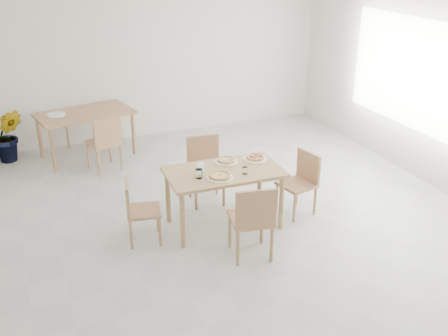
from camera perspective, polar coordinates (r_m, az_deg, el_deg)
name	(u,v)px	position (r m, az deg, el deg)	size (l,w,h in m)	color
room	(424,77)	(8.07, 20.98, 9.19)	(7.28, 7.00, 7.00)	beige
main_table	(224,177)	(6.35, 0.00, -1.01)	(1.42, 0.84, 0.75)	tan
chair_south	(253,217)	(5.75, 3.16, -5.37)	(0.52, 0.52, 0.91)	#A17850
chair_north	(205,164)	(7.07, -2.09, 0.40)	(0.49, 0.49, 0.89)	#A17850
chair_west	(137,207)	(6.18, -9.45, -4.22)	(0.45, 0.45, 0.78)	#A17850
chair_east	(301,179)	(6.81, 8.43, -1.17)	(0.48, 0.48, 0.82)	#A17850
plate_margherita	(220,178)	(6.11, -0.47, -1.04)	(0.31, 0.31, 0.02)	white
plate_mushroom	(226,162)	(6.54, 0.26, 0.69)	(0.29, 0.29, 0.02)	white
plate_pepperoni	(255,159)	(6.63, 3.40, 0.98)	(0.31, 0.31, 0.02)	white
pizza_margherita	(220,176)	(6.10, -0.47, -0.85)	(0.28, 0.28, 0.03)	#E9B36D
pizza_mushroom	(226,160)	(6.53, 0.26, 0.87)	(0.28, 0.28, 0.03)	#E9B36D
pizza_pepperoni	(255,157)	(6.62, 3.41, 1.17)	(0.28, 0.28, 0.03)	#E9B36D
tumbler_a	(199,174)	(6.10, -2.75, -0.63)	(0.08, 0.08, 0.11)	white
tumbler_b	(245,170)	(6.22, 2.27, -0.27)	(0.06, 0.06, 0.08)	white
napkin_holder	(200,169)	(6.22, -2.64, -0.07)	(0.12, 0.09, 0.12)	silver
fork_a	(206,165)	(6.47, -2.02, 0.37)	(0.02, 0.19, 0.01)	silver
fork_b	(204,167)	(6.39, -2.14, 0.07)	(0.02, 0.19, 0.01)	silver
second_table	(85,117)	(8.77, -14.89, 5.36)	(1.61, 1.12, 0.75)	#A17850
chair_back_s	(105,140)	(8.13, -12.80, 2.99)	(0.54, 0.54, 0.89)	#A17850
chair_back_n	(67,114)	(9.56, -16.75, 5.60)	(0.56, 0.56, 0.86)	#A17850
plate_empty	(56,115)	(8.72, -17.81, 5.56)	(0.29, 0.29, 0.02)	white
potted_plant	(8,136)	(9.03, -22.43, 3.28)	(0.48, 0.38, 0.87)	#3D7122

